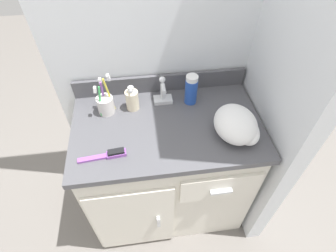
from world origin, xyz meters
The scene contains 11 objects.
ground_plane centered at (0.00, 0.00, 0.00)m, with size 6.00×6.00×0.00m, color slate.
wall_back centered at (0.00, 0.31, 1.10)m, with size 1.04×0.08×2.20m, color silver.
wall_right centered at (0.48, 0.00, 1.10)m, with size 0.08×0.59×2.20m, color silver.
vanity centered at (0.00, 0.00, 0.39)m, with size 0.86×0.53×0.75m.
backsplash centered at (0.00, 0.25, 0.80)m, with size 0.86×0.02×0.09m.
sink_faucet centered at (0.00, 0.16, 0.80)m, with size 0.09×0.09×0.14m.
toothbrush_cup centered at (-0.27, 0.12, 0.80)m, with size 0.08×0.08×0.20m.
soap_dispenser centered at (-0.15, 0.13, 0.81)m, with size 0.06×0.06×0.13m.
shaving_cream_can centered at (0.13, 0.14, 0.83)m, with size 0.06×0.06×0.15m.
hairbrush centered at (-0.26, -0.14, 0.76)m, with size 0.20×0.05×0.03m.
hand_towel centered at (0.29, -0.09, 0.81)m, with size 0.18×0.22×0.12m.
Camera 1 is at (-0.10, -0.80, 1.62)m, focal length 28.00 mm.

